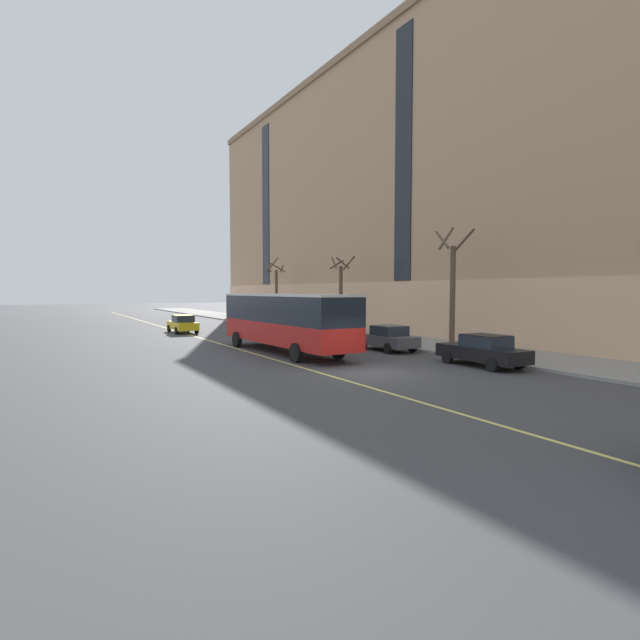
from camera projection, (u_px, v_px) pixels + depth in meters
name	position (u px, v px, depth m)	size (l,w,h in m)	color
ground_plane	(371.00, 373.00, 22.29)	(260.00, 260.00, 0.00)	#424244
sidewalk	(477.00, 351.00, 29.77)	(5.93, 160.00, 0.15)	gray
apartment_facade	(622.00, 137.00, 30.80)	(15.20, 110.00, 26.38)	tan
city_bus	(285.00, 319.00, 29.20)	(3.10, 12.61, 3.47)	red
parked_car_black_1	(483.00, 350.00, 24.08)	(2.04, 4.81, 1.56)	black
parked_car_darkgray_3	(388.00, 338.00, 30.39)	(2.07, 4.35, 1.56)	#4C4C51
parked_car_red_4	(248.00, 319.00, 50.75)	(2.02, 4.23, 1.56)	#B21E19
parked_car_silver_5	(327.00, 330.00, 36.81)	(1.96, 4.75, 1.56)	#B7B7BC
parked_car_darkgray_6	(282.00, 323.00, 43.92)	(1.98, 4.51, 1.56)	#4C4C51
taxi_cab	(183.00, 324.00, 43.17)	(1.91, 4.41, 1.56)	yellow
street_tree_mid_block	(452.00, 287.00, 31.38)	(2.06, 2.01, 7.58)	brown
street_tree_far_uptown	(341.00, 292.00, 42.92)	(1.75, 1.75, 6.49)	brown
street_tree_far_downtown	(276.00, 290.00, 54.41)	(1.84, 2.06, 7.22)	brown
lane_centerline	(300.00, 367.00, 23.91)	(0.16, 140.00, 0.01)	#E0D66B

